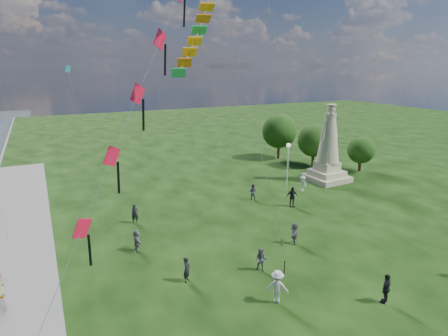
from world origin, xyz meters
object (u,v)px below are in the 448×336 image
person_1 (261,260)px  person_3 (386,288)px  person_5 (137,240)px  person_11 (294,233)px  statue (328,153)px  person_2 (277,287)px  person_0 (187,269)px  person_8 (303,184)px  lamppost (288,156)px  person_7 (253,192)px  person_9 (292,197)px  person_6 (135,214)px

person_1 → person_3: bearing=-7.0°
person_5 → person_11: (10.01, -3.81, 0.02)m
statue → person_5: 23.28m
person_2 → person_0: bearing=-10.8°
person_0 → person_8: person_8 is taller
lamppost → person_7: size_ratio=3.00×
person_2 → person_9: size_ratio=0.99×
person_2 → person_1: bearing=-68.9°
person_5 → person_6: person_6 is taller
person_6 → person_9: size_ratio=0.85×
person_3 → person_7: bearing=-117.3°
person_8 → person_0: bearing=-69.8°
person_0 → person_11: person_11 is taller
person_5 → person_1: bearing=-128.9°
person_5 → person_9: (14.13, 2.03, 0.16)m
person_0 → lamppost: bearing=-8.5°
statue → person_11: size_ratio=5.31×
lamppost → person_6: lamppost is taller
person_0 → person_3: (8.52, -6.48, 0.07)m
statue → person_3: (-12.00, -18.16, -2.26)m
person_5 → person_9: person_9 is taller
person_2 → person_3: (5.03, -2.55, -0.08)m
person_3 → person_9: size_ratio=0.90×
person_7 → person_11: bearing=124.6°
person_7 → person_11: same height
lamppost → person_0: lamppost is taller
person_2 → person_9: person_9 is taller
person_2 → person_7: size_ratio=1.18×
person_1 → person_5: size_ratio=0.98×
lamppost → person_9: 5.84m
person_8 → person_11: (-7.59, -8.81, -0.02)m
person_2 → person_5: size_ratio=1.20×
person_0 → person_8: (15.96, 9.93, 0.03)m
lamppost → person_1: (-10.86, -12.46, -2.59)m
person_6 → person_11: (9.02, -8.45, -0.01)m
person_3 → person_5: 15.28m
lamppost → person_3: bearing=-110.5°
person_5 → person_2: bearing=-144.6°
person_7 → person_9: size_ratio=0.84×
person_0 → person_5: bearing=62.8°
lamppost → statue: bearing=1.7°
person_2 → person_7: (6.85, 13.96, -0.13)m
statue → lamppost: (-5.29, -0.16, 0.25)m
person_3 → person_5: bearing=-69.3°
lamppost → person_7: 5.72m
person_8 → statue: bearing=99.3°
person_11 → person_5: bearing=-74.0°
person_6 → person_7: (10.99, 0.46, -0.01)m
person_2 → person_9: (9.01, 10.89, 0.01)m
statue → person_2: 23.21m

